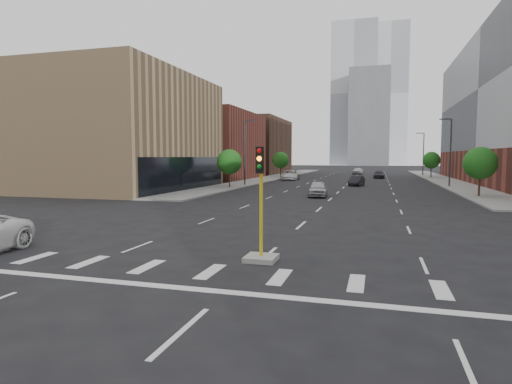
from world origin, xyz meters
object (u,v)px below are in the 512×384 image
at_px(car_far_left, 290,175).
at_px(car_near_left, 318,189).
at_px(car_deep_right, 379,175).
at_px(median_traffic_signal, 261,236).
at_px(car_distant, 358,171).
at_px(car_mid_right, 357,181).

bearing_deg(car_far_left, car_near_left, -78.07).
bearing_deg(car_far_left, car_deep_right, 30.20).
relative_size(median_traffic_signal, car_distant, 0.91).
relative_size(car_mid_right, car_deep_right, 0.91).
distance_m(car_near_left, car_distant, 57.47).
distance_m(car_deep_right, car_distant, 17.64).
bearing_deg(median_traffic_signal, car_mid_right, 88.10).
bearing_deg(car_near_left, car_far_left, 101.46).
xyz_separation_m(median_traffic_signal, car_near_left, (-1.50, 27.48, -0.19)).
relative_size(car_mid_right, car_distant, 0.89).
height_order(car_near_left, car_distant, car_distant).
relative_size(car_near_left, car_mid_right, 1.07).
distance_m(median_traffic_signal, car_mid_right, 45.23).
relative_size(car_near_left, car_distant, 0.95).
height_order(median_traffic_signal, car_near_left, median_traffic_signal).
bearing_deg(car_deep_right, car_distant, 108.14).
xyz_separation_m(median_traffic_signal, car_distant, (-0.12, 84.93, -0.15)).
distance_m(car_far_left, car_distant, 29.22).
relative_size(median_traffic_signal, car_deep_right, 0.94).
bearing_deg(median_traffic_signal, car_far_left, 100.22).
bearing_deg(median_traffic_signal, car_near_left, 93.12).
relative_size(car_near_left, car_deep_right, 0.98).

